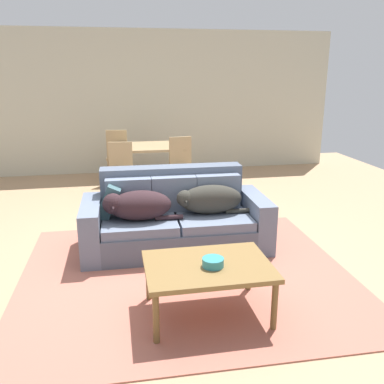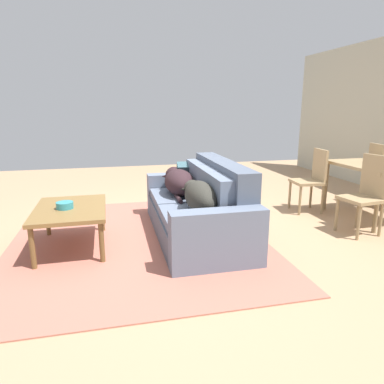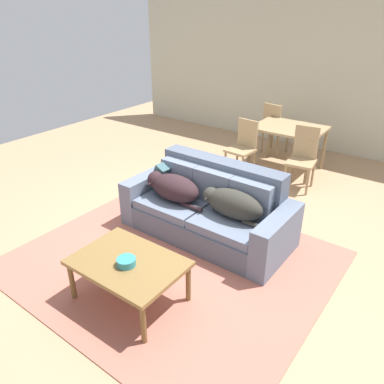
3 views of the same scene
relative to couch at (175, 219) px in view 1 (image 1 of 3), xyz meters
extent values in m
plane|color=tan|center=(-0.25, -0.14, -0.33)|extent=(10.00, 10.00, 0.00)
cube|color=beige|center=(-0.25, 3.86, 1.02)|extent=(8.00, 0.12, 2.70)
cube|color=#B26655|center=(0.00, -0.74, -0.32)|extent=(3.27, 2.86, 0.01)
cube|color=#505A6B|center=(0.00, -0.07, -0.18)|extent=(1.66, 0.93, 0.31)
cube|color=slate|center=(-0.41, -0.06, 0.03)|extent=(0.81, 0.88, 0.10)
cube|color=slate|center=(0.41, -0.08, 0.03)|extent=(0.81, 0.88, 0.10)
cube|color=#505A6B|center=(0.00, 0.26, 0.32)|extent=(1.65, 0.27, 0.47)
cube|color=slate|center=(-0.51, 0.08, 0.28)|extent=(0.51, 0.17, 0.40)
cube|color=slate|center=(0.00, 0.07, 0.28)|extent=(0.51, 0.17, 0.40)
cube|color=slate|center=(0.51, 0.07, 0.28)|extent=(0.51, 0.17, 0.40)
cube|color=slate|center=(-0.93, -0.05, -0.04)|extent=(0.22, 0.91, 0.58)
cube|color=slate|center=(0.92, -0.08, -0.04)|extent=(0.22, 0.91, 0.58)
ellipsoid|color=#301E22|center=(-0.40, -0.17, 0.24)|extent=(0.67, 0.37, 0.32)
sphere|color=#301E22|center=(-0.68, -0.19, 0.28)|extent=(0.22, 0.22, 0.22)
cone|color=black|center=(-0.68, -0.29, 0.27)|extent=(0.10, 0.12, 0.10)
cylinder|color=#301E22|center=(-0.10, -0.25, 0.11)|extent=(0.30, 0.05, 0.05)
ellipsoid|color=#33312B|center=(0.39, -0.11, 0.24)|extent=(0.71, 0.32, 0.33)
sphere|color=#33312B|center=(0.09, -0.12, 0.27)|extent=(0.18, 0.18, 0.18)
cone|color=black|center=(0.09, -0.21, 0.27)|extent=(0.08, 0.10, 0.08)
cylinder|color=#33312B|center=(0.71, -0.18, 0.11)|extent=(0.32, 0.05, 0.05)
cube|color=#36555D|center=(-0.72, 0.06, 0.25)|extent=(0.32, 0.40, 0.40)
cube|color=brown|center=(0.06, -1.45, 0.11)|extent=(1.02, 0.73, 0.04)
cylinder|color=brown|center=(-0.40, -1.76, -0.12)|extent=(0.05, 0.05, 0.42)
cylinder|color=brown|center=(0.51, -1.76, -0.12)|extent=(0.05, 0.05, 0.42)
cylinder|color=brown|center=(-0.40, -1.14, -0.12)|extent=(0.05, 0.05, 0.42)
cylinder|color=brown|center=(0.51, -1.14, -0.12)|extent=(0.05, 0.05, 0.42)
cylinder|color=teal|center=(0.09, -1.50, 0.16)|extent=(0.17, 0.17, 0.07)
cube|color=tan|center=(-0.06, 2.45, 0.40)|extent=(1.11, 0.87, 0.04)
cylinder|color=#8D7551|center=(-0.56, 2.07, 0.02)|extent=(0.05, 0.05, 0.71)
cylinder|color=#8D7551|center=(0.45, 2.07, 0.02)|extent=(0.05, 0.05, 0.71)
cylinder|color=#8D7551|center=(-0.56, 2.83, 0.02)|extent=(0.05, 0.05, 0.71)
cylinder|color=#8D7551|center=(0.45, 2.83, 0.02)|extent=(0.05, 0.05, 0.71)
cube|color=tan|center=(-0.57, 1.75, 0.11)|extent=(0.43, 0.43, 0.04)
cube|color=tan|center=(-0.55, 1.93, 0.35)|extent=(0.36, 0.07, 0.45)
cylinder|color=#957B55|center=(-0.75, 1.60, -0.12)|extent=(0.04, 0.04, 0.42)
cylinder|color=#957B55|center=(-0.41, 1.57, -0.12)|extent=(0.04, 0.04, 0.42)
cylinder|color=#957B55|center=(-0.72, 1.93, -0.12)|extent=(0.04, 0.04, 0.42)
cylinder|color=#957B55|center=(-0.38, 1.90, -0.12)|extent=(0.04, 0.04, 0.42)
cube|color=tan|center=(0.41, 1.85, 0.10)|extent=(0.45, 0.45, 0.04)
cube|color=tan|center=(0.39, 2.03, 0.37)|extent=(0.36, 0.08, 0.50)
cylinder|color=#957B55|center=(0.27, 1.66, -0.13)|extent=(0.04, 0.04, 0.41)
cylinder|color=#957B55|center=(0.60, 1.71, -0.13)|extent=(0.04, 0.04, 0.41)
cylinder|color=#957B55|center=(0.23, 2.00, -0.13)|extent=(0.04, 0.04, 0.41)
cylinder|color=#957B55|center=(0.56, 2.04, -0.13)|extent=(0.04, 0.04, 0.41)
cube|color=tan|center=(-0.56, 3.10, 0.11)|extent=(0.45, 0.45, 0.04)
cube|color=tan|center=(-0.59, 2.92, 0.38)|extent=(0.36, 0.09, 0.50)
cylinder|color=#957B55|center=(-0.37, 3.24, -0.12)|extent=(0.04, 0.04, 0.42)
cylinder|color=#957B55|center=(-0.71, 3.29, -0.12)|extent=(0.04, 0.04, 0.42)
cylinder|color=#957B55|center=(-0.42, 2.90, -0.12)|extent=(0.04, 0.04, 0.42)
cylinder|color=#957B55|center=(-0.76, 2.95, -0.12)|extent=(0.04, 0.04, 0.42)
camera|label=1|loc=(-0.64, -4.43, 1.63)|focal=38.99mm
camera|label=2|loc=(3.77, -1.04, 1.15)|focal=32.31mm
camera|label=3|loc=(2.18, -3.38, 2.25)|focal=35.36mm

